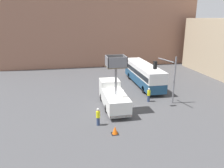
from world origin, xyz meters
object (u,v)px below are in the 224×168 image
city_bus (143,73)px  road_worker_directing (149,95)px  road_worker_near_truck (98,117)px  traffic_light_pole (168,73)px  utility_truck (113,95)px  traffic_cone_near_truck (115,130)px

city_bus → road_worker_directing: bearing=-174.1°
city_bus → road_worker_near_truck: city_bus is taller
city_bus → traffic_light_pole: (0.05, -8.14, 1.97)m
utility_truck → road_worker_near_truck: 4.77m
city_bus → traffic_light_pole: 8.38m
traffic_light_pole → traffic_cone_near_truck: (-7.43, -5.63, -3.51)m
utility_truck → road_worker_directing: bearing=10.2°
road_worker_near_truck → city_bus: bearing=-35.3°
city_bus → traffic_cone_near_truck: 15.70m
road_worker_near_truck → traffic_cone_near_truck: size_ratio=2.39×
utility_truck → road_worker_near_truck: bearing=-119.8°
utility_truck → road_worker_directing: size_ratio=4.04×
city_bus → road_worker_directing: size_ratio=6.66×
traffic_light_pole → traffic_cone_near_truck: bearing=-142.8°
city_bus → traffic_cone_near_truck: size_ratio=15.81×
city_bus → road_worker_directing: (-1.62, -6.85, -1.01)m
road_worker_directing → traffic_cone_near_truck: bearing=154.5°
utility_truck → road_worker_directing: 4.77m
traffic_light_pole → utility_truck: bearing=175.9°
road_worker_near_truck → traffic_cone_near_truck: 2.39m
road_worker_near_truck → road_worker_directing: (7.02, 4.95, -0.01)m
utility_truck → road_worker_directing: (4.66, 0.84, -0.57)m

